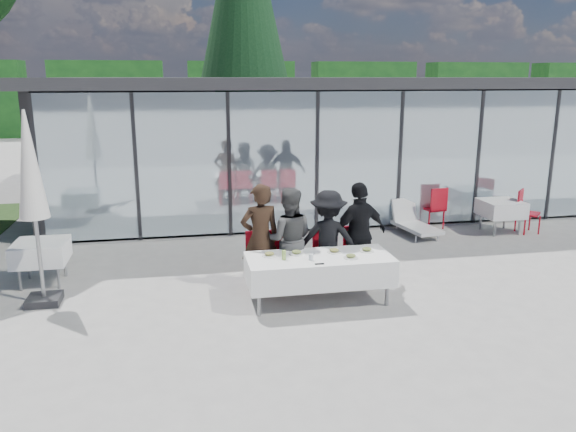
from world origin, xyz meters
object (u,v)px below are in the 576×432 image
object	(u,v)px
diner_a	(260,238)
diner_chair_b	(288,256)
plate_b	(297,253)
spare_chair_b	(436,206)
juice_bottle	(284,255)
spare_table_right	(501,209)
market_umbrella	(31,179)
plate_a	(269,254)
spare_chair_a	(524,209)
diner_c	(328,239)
spare_table_left	(41,252)
plate_extra	(351,256)
diner_chair_a	(260,258)
dining_table	(319,269)
plate_d	(367,250)
diner_chair_d	(357,252)
lounger	(413,222)
folded_eyeglasses	(320,264)
plate_c	(334,251)
diner_chair_c	(326,254)
diner_b	(289,239)
diner_d	(359,234)

from	to	relation	value
diner_a	diner_chair_b	size ratio (longest dim) A/B	1.85
plate_b	spare_chair_b	world-z (taller)	spare_chair_b
spare_chair_b	diner_a	bearing A→B (deg)	-145.63
juice_bottle	spare_chair_b	bearing A→B (deg)	41.66
spare_table_right	market_umbrella	world-z (taller)	market_umbrella
plate_a	spare_chair_a	bearing A→B (deg)	24.84
diner_c	market_umbrella	size ratio (longest dim) A/B	0.55
plate_b	spare_table_left	bearing A→B (deg)	159.78
diner_chair_b	plate_extra	world-z (taller)	diner_chair_b
plate_a	spare_chair_b	distance (m)	5.79
diner_chair_a	spare_chair_b	distance (m)	5.49
spare_table_left	spare_chair_b	world-z (taller)	spare_chair_b
dining_table	diner_c	size ratio (longest dim) A/B	1.37
plate_d	diner_chair_d	bearing A→B (deg)	85.27
lounger	plate_d	bearing A→B (deg)	-123.67
spare_chair_a	diner_c	bearing A→B (deg)	-155.15
folded_eyeglasses	lounger	distance (m)	5.01
spare_table_right	plate_c	bearing A→B (deg)	-147.46
diner_chair_a	plate_c	distance (m)	1.28
diner_chair_c	plate_b	distance (m)	0.90
dining_table	spare_chair_b	size ratio (longest dim) A/B	2.32
plate_b	spare_chair_b	bearing A→B (deg)	41.62
diner_b	diner_d	bearing A→B (deg)	-169.76
diner_c	plate_extra	xyz separation A→B (m)	(0.14, -0.83, -0.05)
diner_d	lounger	size ratio (longest dim) A/B	1.25
diner_chair_b	spare_table_right	size ratio (longest dim) A/B	1.13
dining_table	folded_eyeglasses	bearing A→B (deg)	-103.63
diner_chair_d	plate_b	distance (m)	1.34
dining_table	diner_chair_a	distance (m)	1.12
diner_b	spare_table_right	xyz separation A→B (m)	(5.40, 2.53, -0.30)
diner_a	diner_d	bearing A→B (deg)	171.06
diner_chair_a	spare_chair_b	xyz separation A→B (m)	(4.58, 3.04, 0.00)
juice_bottle	diner_b	bearing A→B (deg)	73.42
dining_table	plate_a	distance (m)	0.81
market_umbrella	diner_c	bearing A→B (deg)	-1.13
plate_d	spare_table_right	xyz separation A→B (m)	(4.24, 3.09, -0.22)
plate_b	spare_chair_b	xyz separation A→B (m)	(4.07, 3.62, -0.24)
diner_a	juice_bottle	world-z (taller)	diner_a
plate_a	plate_extra	xyz separation A→B (m)	(1.21, -0.34, 0.00)
plate_a	spare_chair_a	world-z (taller)	spare_chair_a
diner_chair_a	plate_b	distance (m)	0.81
diner_chair_d	folded_eyeglasses	xyz separation A→B (m)	(-0.95, -1.12, 0.22)
diner_chair_b	spare_chair_b	size ratio (longest dim) A/B	1.00
plate_d	spare_chair_a	bearing A→B (deg)	32.09
dining_table	diner_b	xyz separation A→B (m)	(-0.36, 0.66, 0.32)
diner_c	diner_chair_c	size ratio (longest dim) A/B	1.69
folded_eyeglasses	spare_table_left	distance (m)	4.83
spare_chair_b	plate_a	bearing A→B (deg)	-141.17
spare_table_right	diner_d	bearing A→B (deg)	-148.86
plate_d	spare_chair_a	distance (m)	5.63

